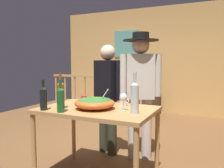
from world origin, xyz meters
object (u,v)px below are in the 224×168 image
object	(u,v)px
salad_bowl	(95,102)
person_standing_left	(108,91)
wine_glass	(123,98)
wine_bottle_clear	(135,97)
serving_table	(98,116)
wine_bottle_dark	(43,98)
mug_white	(123,101)
wine_bottle_amber	(61,94)
mug_red	(84,99)
stair_railing	(108,92)
tv_console	(142,103)
framed_picture	(126,44)
person_standing_right	(140,85)
wine_bottle_green	(61,99)
flat_screen_tv	(141,82)

from	to	relation	value
salad_bowl	person_standing_left	size ratio (longest dim) A/B	0.28
wine_glass	wine_bottle_clear	size ratio (longest dim) A/B	0.45
serving_table	wine_bottle_dark	distance (m)	0.59
salad_bowl	mug_white	distance (m)	0.35
wine_bottle_amber	mug_white	distance (m)	0.69
mug_red	wine_bottle_dark	bearing A→B (deg)	-106.71
stair_railing	tv_console	size ratio (longest dim) A/B	2.70
framed_picture	wine_bottle_clear	bearing A→B (deg)	-67.39
salad_bowl	person_standing_right	xyz separation A→B (m)	(0.24, 0.78, 0.13)
wine_bottle_clear	wine_bottle_dark	distance (m)	0.93
wine_bottle_amber	mug_white	bearing A→B (deg)	38.92
wine_bottle_dark	person_standing_right	size ratio (longest dim) A/B	0.19
wine_bottle_dark	salad_bowl	bearing A→B (deg)	32.44
serving_table	wine_bottle_amber	world-z (taller)	wine_bottle_amber
tv_console	mug_red	distance (m)	3.23
wine_bottle_green	wine_bottle_amber	bearing A→B (deg)	127.74
wine_bottle_dark	wine_bottle_amber	bearing A→B (deg)	50.74
wine_glass	mug_white	bearing A→B (deg)	112.49
person_standing_right	wine_glass	bearing A→B (deg)	72.73
stair_railing	mug_red	size ratio (longest dim) A/B	22.93
wine_glass	serving_table	bearing A→B (deg)	178.48
framed_picture	person_standing_right	xyz separation A→B (m)	(1.34, -2.92, -0.79)
framed_picture	wine_bottle_amber	xyz separation A→B (m)	(0.77, -3.84, -0.83)
serving_table	wine_bottle_amber	xyz separation A→B (m)	(-0.34, -0.19, 0.24)
serving_table	wine_bottle_dark	xyz separation A→B (m)	(-0.45, -0.33, 0.21)
person_standing_right	stair_railing	bearing A→B (deg)	-76.10
person_standing_right	wine_bottle_green	bearing A→B (deg)	44.34
salad_bowl	wine_bottle_green	xyz separation A→B (m)	(-0.22, -0.29, 0.06)
wine_bottle_clear	mug_red	distance (m)	0.80
wine_glass	salad_bowl	bearing A→B (deg)	-172.85
framed_picture	mug_white	xyz separation A→B (m)	(1.31, -3.41, -0.93)
salad_bowl	wine_bottle_amber	xyz separation A→B (m)	(-0.33, -0.14, 0.09)
framed_picture	tv_console	xyz separation A→B (m)	(0.54, -0.29, -1.53)
flat_screen_tv	person_standing_right	xyz separation A→B (m)	(0.81, -2.60, 0.20)
serving_table	person_standing_left	distance (m)	0.79
flat_screen_tv	wine_bottle_green	distance (m)	3.68
wine_bottle_dark	serving_table	bearing A→B (deg)	36.12
tv_console	mug_white	world-z (taller)	mug_white
mug_white	salad_bowl	bearing A→B (deg)	-125.56
stair_railing	person_standing_left	size ratio (longest dim) A/B	1.59
wine_bottle_amber	wine_bottle_clear	size ratio (longest dim) A/B	0.95
stair_railing	serving_table	size ratio (longest dim) A/B	2.02
flat_screen_tv	mug_red	world-z (taller)	flat_screen_tv
person_standing_left	framed_picture	bearing A→B (deg)	-51.08
wine_bottle_dark	person_standing_left	distance (m)	1.08
tv_console	person_standing_left	distance (m)	2.72
framed_picture	mug_white	size ratio (longest dim) A/B	6.13
serving_table	mug_white	bearing A→B (deg)	50.56
stair_railing	tv_console	world-z (taller)	stair_railing
mug_white	framed_picture	bearing A→B (deg)	110.96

